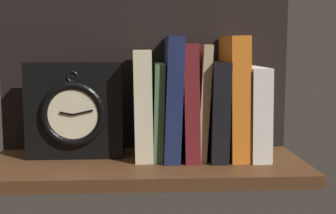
# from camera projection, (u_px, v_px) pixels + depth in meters

# --- Properties ---
(ground_plane) EXTENTS (0.66, 0.27, 0.03)m
(ground_plane) POSITION_uv_depth(u_px,v_px,m) (146.00, 167.00, 0.96)
(ground_plane) COLOR #4C2D19
(back_panel) EXTENTS (0.66, 0.01, 0.37)m
(back_panel) POSITION_uv_depth(u_px,v_px,m) (145.00, 69.00, 1.06)
(back_panel) COLOR black
(back_panel) RESTS_ON ground_plane
(book_cream_twain) EXTENTS (0.04, 0.14, 0.23)m
(book_cream_twain) POSITION_uv_depth(u_px,v_px,m) (143.00, 104.00, 0.98)
(book_cream_twain) COLOR beige
(book_cream_twain) RESTS_ON ground_plane
(book_green_romantic) EXTENTS (0.03, 0.14, 0.20)m
(book_green_romantic) POSITION_uv_depth(u_px,v_px,m) (158.00, 111.00, 0.98)
(book_green_romantic) COLOR #476B44
(book_green_romantic) RESTS_ON ground_plane
(book_navy_bierce) EXTENTS (0.04, 0.16, 0.26)m
(book_navy_bierce) POSITION_uv_depth(u_px,v_px,m) (172.00, 97.00, 0.98)
(book_navy_bierce) COLOR #192147
(book_navy_bierce) RESTS_ON ground_plane
(book_maroon_dawkins) EXTENTS (0.04, 0.16, 0.24)m
(book_maroon_dawkins) POSITION_uv_depth(u_px,v_px,m) (188.00, 101.00, 0.98)
(book_maroon_dawkins) COLOR maroon
(book_maroon_dawkins) RESTS_ON ground_plane
(book_tan_shortstories) EXTENTS (0.03, 0.14, 0.24)m
(book_tan_shortstories) POSITION_uv_depth(u_px,v_px,m) (201.00, 101.00, 0.98)
(book_tan_shortstories) COLOR tan
(book_tan_shortstories) RESTS_ON ground_plane
(book_black_skeptic) EXTENTS (0.04, 0.17, 0.21)m
(book_black_skeptic) POSITION_uv_depth(u_px,v_px,m) (215.00, 109.00, 0.99)
(book_black_skeptic) COLOR black
(book_black_skeptic) RESTS_ON ground_plane
(book_orange_pandolfini) EXTENTS (0.04, 0.16, 0.26)m
(book_orange_pandolfini) POSITION_uv_depth(u_px,v_px,m) (234.00, 97.00, 0.99)
(book_orange_pandolfini) COLOR orange
(book_orange_pandolfini) RESTS_ON ground_plane
(book_white_catcher) EXTENTS (0.04, 0.17, 0.19)m
(book_white_catcher) POSITION_uv_depth(u_px,v_px,m) (253.00, 112.00, 0.99)
(book_white_catcher) COLOR silver
(book_white_catcher) RESTS_ON ground_plane
(framed_clock) EXTENTS (0.20, 0.07, 0.20)m
(framed_clock) POSITION_uv_depth(u_px,v_px,m) (75.00, 110.00, 0.98)
(framed_clock) COLOR black
(framed_clock) RESTS_ON ground_plane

